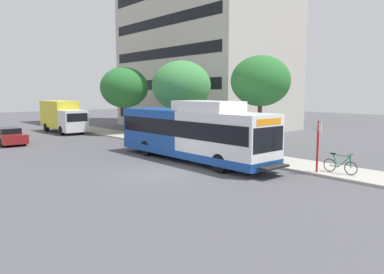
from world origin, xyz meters
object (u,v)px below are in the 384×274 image
bicycle_parked (340,165)px  street_tree_near_stop (260,81)px  street_tree_far_block (124,88)px  transit_bus (192,133)px  parked_car_far_lane (8,136)px  box_truck_background (63,116)px  bus_stop_sign_pole (318,142)px  street_tree_mid_block (181,86)px

bicycle_parked → street_tree_near_stop: 7.48m
street_tree_far_block → transit_bus: bearing=-105.7°
parked_car_far_lane → box_truck_background: 8.79m
bus_stop_sign_pole → street_tree_near_stop: bearing=70.7°
transit_bus → street_tree_far_block: bearing=74.3°
transit_bus → box_truck_background: bearing=89.5°
box_truck_background → parked_car_far_lane: bearing=-139.9°
bicycle_parked → street_tree_near_stop: street_tree_near_stop is taller
street_tree_near_stop → street_tree_mid_block: street_tree_mid_block is taller
parked_car_far_lane → street_tree_near_stop: bearing=-58.3°
street_tree_far_block → parked_car_far_lane: street_tree_far_block is taller
parked_car_far_lane → transit_bus: bearing=-66.7°
parked_car_far_lane → bus_stop_sign_pole: bearing=-68.5°
bicycle_parked → bus_stop_sign_pole: bearing=125.9°
bicycle_parked → street_tree_far_block: size_ratio=0.27×
street_tree_far_block → parked_car_far_lane: size_ratio=1.43×
street_tree_near_stop → street_tree_mid_block: (0.16, 8.04, -0.19)m
transit_bus → bus_stop_sign_pole: 7.40m
transit_bus → box_truck_background: transit_bus is taller
bicycle_parked → street_tree_mid_block: (1.32, 14.08, 4.08)m
transit_bus → bicycle_parked: transit_bus is taller
transit_bus → parked_car_far_lane: transit_bus is taller
bicycle_parked → parked_car_far_lane: size_ratio=0.39×
street_tree_mid_block → bicycle_parked: bearing=-95.3°
transit_bus → street_tree_near_stop: street_tree_near_stop is taller
bus_stop_sign_pole → transit_bus: bearing=107.4°
bus_stop_sign_pole → bicycle_parked: bearing=-54.1°
street_tree_mid_block → parked_car_far_lane: street_tree_mid_block is taller
street_tree_near_stop → parked_car_far_lane: bearing=121.7°
street_tree_near_stop → bus_stop_sign_pole: bearing=-109.3°
street_tree_mid_block → box_truck_background: bearing=105.3°
parked_car_far_lane → box_truck_background: bearing=40.1°
street_tree_near_stop → box_truck_background: street_tree_near_stop is taller
box_truck_background → street_tree_mid_block: bearing=-74.7°
street_tree_far_block → bicycle_parked: bearing=-93.4°
bus_stop_sign_pole → bicycle_parked: (0.64, -0.89, -1.09)m
bus_stop_sign_pole → parked_car_far_lane: bearing=111.5°
box_truck_background → bus_stop_sign_pole: bearing=-85.8°
bus_stop_sign_pole → street_tree_far_block: street_tree_far_block is taller
bus_stop_sign_pole → parked_car_far_lane: bus_stop_sign_pole is taller
transit_bus → parked_car_far_lane: 16.44m
street_tree_near_stop → street_tree_far_block: 17.00m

